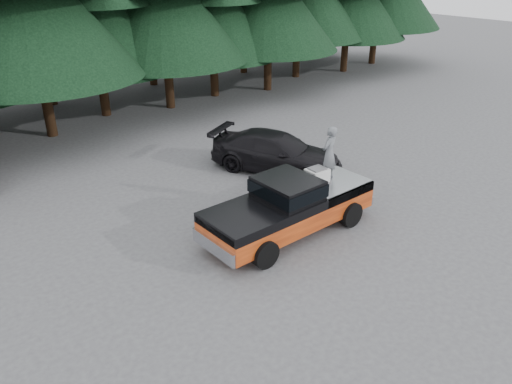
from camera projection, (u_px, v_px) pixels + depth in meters
ground at (259, 251)px, 15.05m from camera, size 120.00×120.00×0.00m
pickup_truck at (289, 214)px, 15.77m from camera, size 6.00×2.04×1.33m
truck_cab at (288, 188)px, 15.30m from camera, size 1.66×1.90×0.59m
air_compressor at (317, 176)px, 16.20m from camera, size 0.71×0.60×0.47m
man_on_bed at (329, 153)px, 16.21m from camera, size 0.75×0.58×1.82m
parked_car at (276, 152)px, 20.28m from camera, size 4.36×5.83×1.57m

